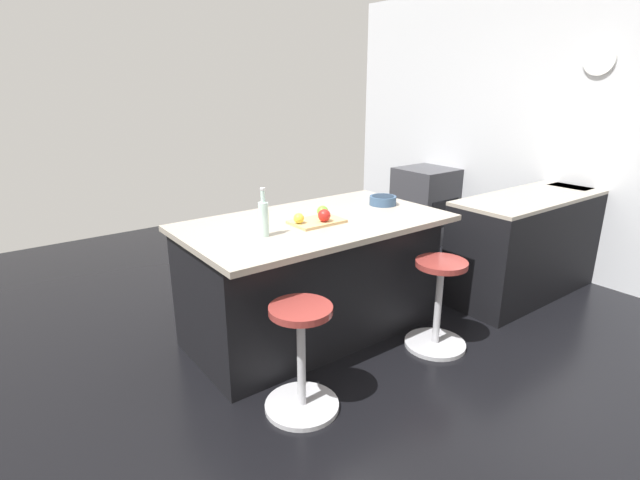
# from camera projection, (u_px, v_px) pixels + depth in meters

# --- Properties ---
(ground_plane) EXTENTS (7.65, 7.65, 0.00)m
(ground_plane) POSITION_uv_depth(u_px,v_px,m) (315.00, 354.00, 3.44)
(ground_plane) COLOR black
(interior_partition_left) EXTENTS (0.15, 5.47, 2.79)m
(interior_partition_left) POSITION_uv_depth(u_px,v_px,m) (561.00, 129.00, 4.67)
(interior_partition_left) COLOR silver
(interior_partition_left) RESTS_ON ground_plane
(sink_cabinet) EXTENTS (2.46, 0.60, 1.18)m
(sink_cabinet) POSITION_uv_depth(u_px,v_px,m) (553.00, 235.00, 4.57)
(sink_cabinet) COLOR black
(sink_cabinet) RESTS_ON ground_plane
(oven_range) EXTENTS (0.60, 0.61, 0.87)m
(oven_range) POSITION_uv_depth(u_px,v_px,m) (425.00, 205.00, 5.78)
(oven_range) COLOR #38383D
(oven_range) RESTS_ON ground_plane
(kitchen_island) EXTENTS (1.88, 1.07, 0.91)m
(kitchen_island) POSITION_uv_depth(u_px,v_px,m) (312.00, 276.00, 3.61)
(kitchen_island) COLOR black
(kitchen_island) RESTS_ON ground_plane
(stool_by_window) EXTENTS (0.44, 0.44, 0.66)m
(stool_by_window) POSITION_uv_depth(u_px,v_px,m) (438.00, 307.00, 3.45)
(stool_by_window) COLOR #B7B7BC
(stool_by_window) RESTS_ON ground_plane
(stool_middle) EXTENTS (0.44, 0.44, 0.66)m
(stool_middle) POSITION_uv_depth(u_px,v_px,m) (301.00, 362.00, 2.78)
(stool_middle) COLOR #B7B7BC
(stool_middle) RESTS_ON ground_plane
(cutting_board) EXTENTS (0.36, 0.24, 0.02)m
(cutting_board) POSITION_uv_depth(u_px,v_px,m) (317.00, 222.00, 3.36)
(cutting_board) COLOR tan
(cutting_board) RESTS_ON kitchen_island
(apple_red) EXTENTS (0.09, 0.09, 0.09)m
(apple_red) POSITION_uv_depth(u_px,v_px,m) (324.00, 215.00, 3.32)
(apple_red) COLOR red
(apple_red) RESTS_ON cutting_board
(apple_yellow) EXTENTS (0.07, 0.07, 0.07)m
(apple_yellow) POSITION_uv_depth(u_px,v_px,m) (299.00, 218.00, 3.27)
(apple_yellow) COLOR gold
(apple_yellow) RESTS_ON cutting_board
(apple_green) EXTENTS (0.08, 0.08, 0.08)m
(apple_green) POSITION_uv_depth(u_px,v_px,m) (323.00, 211.00, 3.43)
(apple_green) COLOR #609E2D
(apple_green) RESTS_ON cutting_board
(water_bottle) EXTENTS (0.06, 0.06, 0.31)m
(water_bottle) POSITION_uv_depth(u_px,v_px,m) (264.00, 217.00, 3.04)
(water_bottle) COLOR silver
(water_bottle) RESTS_ON kitchen_island
(fruit_bowl) EXTENTS (0.21, 0.21, 0.07)m
(fruit_bowl) POSITION_uv_depth(u_px,v_px,m) (383.00, 200.00, 3.85)
(fruit_bowl) COLOR #334C6B
(fruit_bowl) RESTS_ON kitchen_island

